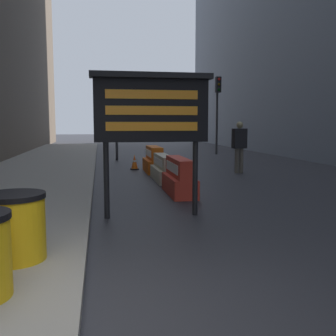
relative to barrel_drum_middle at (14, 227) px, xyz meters
The scene contains 10 objects.
ground_plane 1.80m from the barrel_drum_middle, 62.08° to the right, with size 120.00×120.00×0.00m, color #2D2D33.
barrel_drum_middle is the anchor object (origin of this frame).
message_board 3.40m from the barrel_drum_middle, 51.27° to the left, with size 2.18×0.36×2.61m.
jersey_barrier_red_striped 5.42m from the barrel_drum_middle, 57.80° to the left, with size 0.57×1.80×0.89m.
jersey_barrier_cream 7.50m from the barrel_drum_middle, 67.36° to the left, with size 0.56×2.03×0.77m.
jersey_barrier_orange_far 9.47m from the barrel_drum_middle, 72.25° to the left, with size 0.64×1.74×0.91m.
traffic_cone_near 10.15m from the barrel_drum_middle, 77.10° to the left, with size 0.31×0.31×0.55m.
traffic_light_near_curb 13.97m from the barrel_drum_middle, 82.57° to the left, with size 0.28×0.44×3.62m.
traffic_light_far_side 18.05m from the barrel_drum_middle, 65.52° to the left, with size 0.28×0.45×4.23m.
pedestrian_worker 10.08m from the barrel_drum_middle, 55.13° to the left, with size 0.49×0.33×1.78m.
Camera 1 is at (0.19, -3.16, 1.72)m, focal length 42.00 mm.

